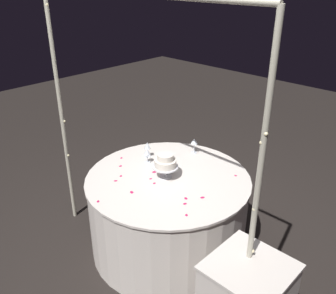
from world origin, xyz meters
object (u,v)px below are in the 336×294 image
at_px(decorative_arch, 134,108).
at_px(tiered_cake, 165,162).
at_px(wine_glass_0, 147,152).
at_px(wine_glass_1, 147,146).
at_px(wine_glass_2, 194,142).
at_px(main_table, 168,213).

distance_m(decorative_arch, tiered_cake, 0.67).
bearing_deg(wine_glass_0, decorative_arch, 128.19).
height_order(wine_glass_1, wine_glass_2, wine_glass_1).
relative_size(decorative_arch, wine_glass_2, 14.77).
bearing_deg(wine_glass_1, wine_glass_0, 135.42).
xyz_separation_m(decorative_arch, wine_glass_1, (0.41, -0.50, -0.61)).
relative_size(wine_glass_1, wine_glass_2, 1.01).
distance_m(main_table, wine_glass_1, 0.65).
height_order(wine_glass_0, wine_glass_2, wine_glass_2).
distance_m(decorative_arch, main_table, 1.15).
bearing_deg(decorative_arch, wine_glass_0, -51.81).
bearing_deg(tiered_cake, wine_glass_0, -13.68).
relative_size(wine_glass_0, wine_glass_1, 0.92).
distance_m(main_table, wine_glass_2, 0.73).
xyz_separation_m(decorative_arch, main_table, (-0.00, -0.35, -1.10)).
bearing_deg(decorative_arch, wine_glass_1, -50.51).
bearing_deg(wine_glass_2, wine_glass_0, 68.01).
distance_m(tiered_cake, wine_glass_1, 0.42).
bearing_deg(decorative_arch, tiered_cake, -87.00).
relative_size(tiered_cake, wine_glass_1, 1.45).
height_order(wine_glass_0, wine_glass_1, wine_glass_1).
xyz_separation_m(main_table, tiered_cake, (0.02, 0.01, 0.52)).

